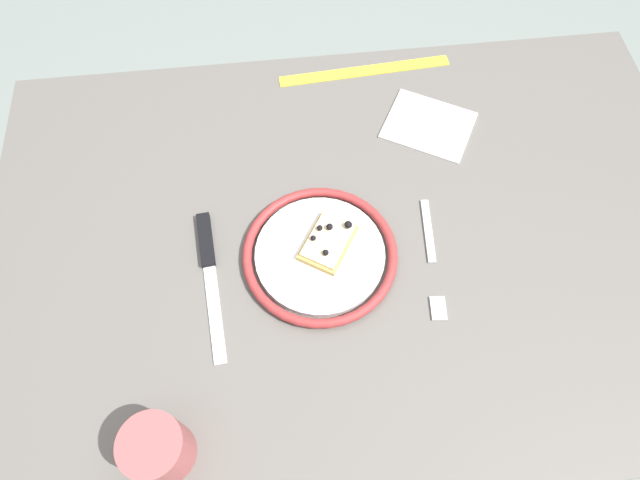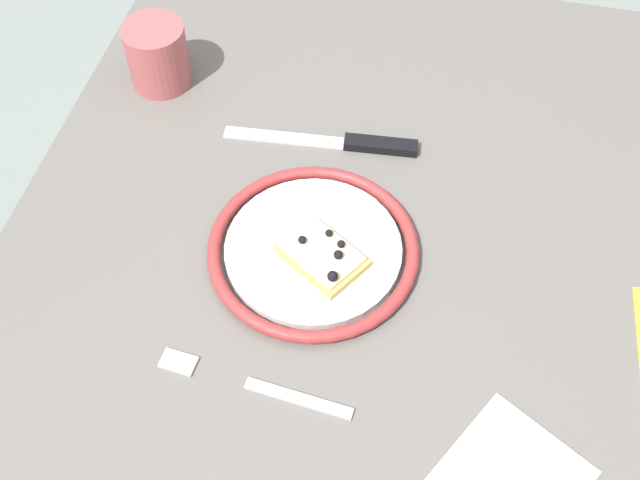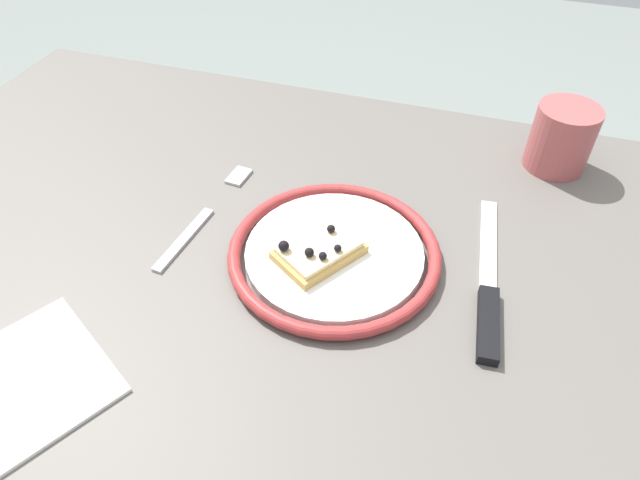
{
  "view_description": "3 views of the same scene",
  "coord_description": "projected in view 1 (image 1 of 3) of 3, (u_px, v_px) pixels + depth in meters",
  "views": [
    {
      "loc": [
        0.1,
        0.39,
        1.47
      ],
      "look_at": [
        0.06,
        0.01,
        0.74
      ],
      "focal_mm": 30.9,
      "sensor_mm": 36.0,
      "label": 1
    },
    {
      "loc": [
        -0.41,
        -0.08,
        1.42
      ],
      "look_at": [
        0.05,
        0.02,
        0.76
      ],
      "focal_mm": 42.89,
      "sensor_mm": 36.0,
      "label": 2
    },
    {
      "loc": [
        0.17,
        -0.38,
        1.15
      ],
      "look_at": [
        0.05,
        0.02,
        0.75
      ],
      "focal_mm": 31.0,
      "sensor_mm": 36.0,
      "label": 3
    }
  ],
  "objects": [
    {
      "name": "ground_plane",
      "position": [
        340.0,
        360.0,
        1.49
      ],
      "size": [
        6.0,
        6.0,
        0.0
      ],
      "primitive_type": "plane",
      "color": "slate"
    },
    {
      "name": "napkin",
      "position": [
        429.0,
        125.0,
        0.95
      ],
      "size": [
        0.18,
        0.17,
        0.0
      ],
      "primitive_type": "cube",
      "rotation": [
        0.0,
        0.0,
        -0.52
      ],
      "color": "white",
      "rests_on": "dining_table"
    },
    {
      "name": "dining_table",
      "position": [
        351.0,
        261.0,
        0.94
      ],
      "size": [
        1.14,
        0.77,
        0.72
      ],
      "color": "#5B5651",
      "rests_on": "ground_plane"
    },
    {
      "name": "measuring_tape",
      "position": [
        365.0,
        71.0,
        1.01
      ],
      "size": [
        0.32,
        0.04,
        0.0
      ],
      "primitive_type": "cube",
      "rotation": [
        0.0,
        0.0,
        0.06
      ],
      "color": "yellow",
      "rests_on": "dining_table"
    },
    {
      "name": "knife",
      "position": [
        208.0,
        259.0,
        0.83
      ],
      "size": [
        0.04,
        0.24,
        0.01
      ],
      "color": "silver",
      "rests_on": "dining_table"
    },
    {
      "name": "pizza_slice_near",
      "position": [
        328.0,
        242.0,
        0.82
      ],
      "size": [
        0.1,
        0.11,
        0.03
      ],
      "color": "tan",
      "rests_on": "plate"
    },
    {
      "name": "cup",
      "position": [
        158.0,
        449.0,
        0.67
      ],
      "size": [
        0.08,
        0.08,
        0.09
      ],
      "primitive_type": "cylinder",
      "color": "#A54C4C",
      "rests_on": "dining_table"
    },
    {
      "name": "plate",
      "position": [
        320.0,
        254.0,
        0.83
      ],
      "size": [
        0.23,
        0.23,
        0.02
      ],
      "color": "white",
      "rests_on": "dining_table"
    },
    {
      "name": "fork",
      "position": [
        432.0,
        259.0,
        0.83
      ],
      "size": [
        0.03,
        0.2,
        0.0
      ],
      "color": "#B9B9B9",
      "rests_on": "dining_table"
    }
  ]
}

